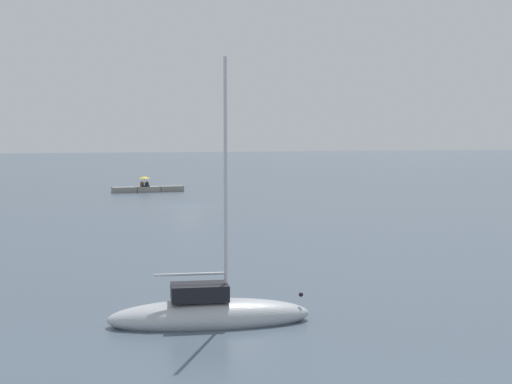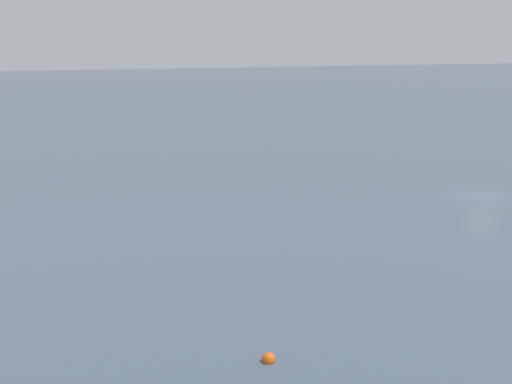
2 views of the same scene
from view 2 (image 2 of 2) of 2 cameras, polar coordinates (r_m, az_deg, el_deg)
ground_plane at (r=51.54m, az=19.65°, el=-0.41°), size 500.00×500.00×0.00m
mooring_buoy_mid at (r=24.26m, az=1.14°, el=-14.74°), size 0.51×0.51×0.51m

